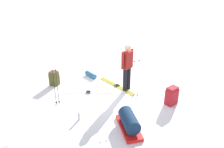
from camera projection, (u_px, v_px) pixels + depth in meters
The scene contains 11 objects.
ground_plane at pixel (112, 92), 8.25m from camera, with size 80.00×80.00×0.00m, color white.
skier_standing at pixel (127, 65), 8.00m from camera, with size 0.44×0.42×1.70m.
ski_pair_near at pixel (88, 92), 8.20m from camera, with size 1.81×0.26×0.05m.
ski_pair_far at pixel (117, 86), 8.63m from camera, with size 1.22×1.47×0.05m.
backpack_large_dark at pixel (172, 96), 7.44m from camera, with size 0.46×0.43×0.60m.
backpack_bright at pixel (54, 78), 8.62m from camera, with size 0.39×0.37×0.54m.
ski_poles_planted_near at pixel (136, 77), 7.63m from camera, with size 0.23×0.12×1.34m.
ski_poles_planted_far at pixel (56, 85), 7.29m from camera, with size 0.16×0.10×1.21m.
gear_sled at pixel (129, 122), 6.34m from camera, with size 0.65×1.22×0.49m.
sleeping_mat_rolled at pixel (91, 75), 9.30m from camera, with size 0.18×0.18×0.55m, color #2C6893.
thermos_bottle at pixel (79, 116), 6.74m from camera, with size 0.07×0.07×0.26m, color #B7ADC0.
Camera 1 is at (0.41, 7.16, 4.13)m, focal length 37.80 mm.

